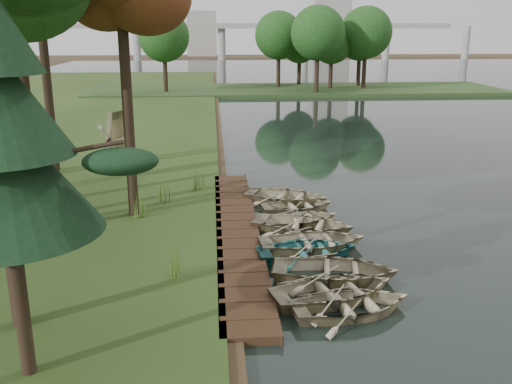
{
  "coord_description": "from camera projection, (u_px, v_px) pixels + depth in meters",
  "views": [
    {
      "loc": [
        -2.43,
        -20.45,
        7.65
      ],
      "look_at": [
        -0.87,
        0.23,
        1.65
      ],
      "focal_mm": 40.0,
      "sensor_mm": 36.0,
      "label": 1
    }
  ],
  "objects": [
    {
      "name": "building_b",
      "position": [
        202.0,
        34.0,
        158.75
      ],
      "size": [
        8.0,
        8.0,
        12.0
      ],
      "primitive_type": "cube",
      "color": "#A5A5A0",
      "rests_on": "ground"
    },
    {
      "name": "rowboat_8",
      "position": [
        286.0,
        194.0,
        25.57
      ],
      "size": [
        4.53,
        3.94,
        0.78
      ],
      "primitive_type": "imported",
      "rotation": [
        0.0,
        0.0,
        1.18
      ],
      "color": "tan",
      "rests_on": "water"
    },
    {
      "name": "rowboat_2",
      "position": [
        335.0,
        268.0,
        17.69
      ],
      "size": [
        4.4,
        3.49,
        0.82
      ],
      "primitive_type": "imported",
      "rotation": [
        0.0,
        0.0,
        1.39
      ],
      "color": "tan",
      "rests_on": "water"
    },
    {
      "name": "stored_rowboat",
      "position": [
        121.0,
        171.0,
        28.9
      ],
      "size": [
        4.15,
        3.79,
        0.7
      ],
      "primitive_type": "imported",
      "rotation": [
        3.14,
        0.0,
        1.05
      ],
      "color": "tan",
      "rests_on": "bank"
    },
    {
      "name": "rowboat_6",
      "position": [
        301.0,
        217.0,
        22.72
      ],
      "size": [
        3.61,
        2.95,
        0.65
      ],
      "primitive_type": "imported",
      "rotation": [
        0.0,
        0.0,
        1.82
      ],
      "color": "tan",
      "rests_on": "water"
    },
    {
      "name": "far_trees",
      "position": [
        271.0,
        38.0,
        68.34
      ],
      "size": [
        45.6,
        5.6,
        8.8
      ],
      "color": "black",
      "rests_on": "peninsula"
    },
    {
      "name": "reeds_2",
      "position": [
        164.0,
        193.0,
        24.71
      ],
      "size": [
        0.6,
        0.6,
        0.86
      ],
      "primitive_type": "cone",
      "color": "#3F661E",
      "rests_on": "bank"
    },
    {
      "name": "bridge",
      "position": [
        273.0,
        30.0,
        135.76
      ],
      "size": [
        95.9,
        4.0,
        8.6
      ],
      "color": "#A5A5A0",
      "rests_on": "ground"
    },
    {
      "name": "rowboat_4",
      "position": [
        313.0,
        239.0,
        20.12
      ],
      "size": [
        4.04,
        3.05,
        0.79
      ],
      "primitive_type": "imported",
      "rotation": [
        0.0,
        0.0,
        1.66
      ],
      "color": "tan",
      "rests_on": "water"
    },
    {
      "name": "reeds_0",
      "position": [
        179.0,
        260.0,
        17.52
      ],
      "size": [
        0.6,
        0.6,
        0.91
      ],
      "primitive_type": "cone",
      "color": "#3F661E",
      "rests_on": "bank"
    },
    {
      "name": "boardwalk",
      "position": [
        237.0,
        232.0,
        21.74
      ],
      "size": [
        1.6,
        16.0,
        0.3
      ],
      "primitive_type": "cube",
      "color": "#342214",
      "rests_on": "ground"
    },
    {
      "name": "rowboat_7",
      "position": [
        297.0,
        204.0,
        24.39
      ],
      "size": [
        3.5,
        2.78,
        0.65
      ],
      "primitive_type": "imported",
      "rotation": [
        0.0,
        0.0,
        1.76
      ],
      "color": "tan",
      "rests_on": "water"
    },
    {
      "name": "ground",
      "position": [
        279.0,
        234.0,
        21.89
      ],
      "size": [
        300.0,
        300.0,
        0.0
      ],
      "primitive_type": "plane",
      "color": "#3D2F1D"
    },
    {
      "name": "rowboat_5",
      "position": [
        303.0,
        223.0,
        21.84
      ],
      "size": [
        4.63,
        3.98,
        0.81
      ],
      "primitive_type": "imported",
      "rotation": [
        0.0,
        0.0,
        1.21
      ],
      "color": "tan",
      "rests_on": "water"
    },
    {
      "name": "rowboat_0",
      "position": [
        352.0,
        302.0,
        15.64
      ],
      "size": [
        3.8,
        3.01,
        0.71
      ],
      "primitive_type": "imported",
      "rotation": [
        0.0,
        0.0,
        1.75
      ],
      "color": "tan",
      "rests_on": "water"
    },
    {
      "name": "reeds_3",
      "position": [
        199.0,
        180.0,
        26.61
      ],
      "size": [
        0.6,
        0.6,
        0.95
      ],
      "primitive_type": "cone",
      "color": "#3F661E",
      "rests_on": "bank"
    },
    {
      "name": "rowboat_1",
      "position": [
        334.0,
        288.0,
        16.42
      ],
      "size": [
        4.31,
        3.55,
        0.78
      ],
      "primitive_type": "imported",
      "rotation": [
        0.0,
        0.0,
        1.83
      ],
      "color": "tan",
      "rests_on": "water"
    },
    {
      "name": "rowboat_3",
      "position": [
        308.0,
        248.0,
        19.4
      ],
      "size": [
        3.75,
        2.88,
        0.72
      ],
      "primitive_type": "imported",
      "rotation": [
        0.0,
        0.0,
        1.69
      ],
      "color": "#276E6B",
      "rests_on": "water"
    },
    {
      "name": "reeds_1",
      "position": [
        138.0,
        205.0,
        22.84
      ],
      "size": [
        0.6,
        0.6,
        1.03
      ],
      "primitive_type": "cone",
      "color": "#3F661E",
      "rests_on": "bank"
    },
    {
      "name": "building_a",
      "position": [
        330.0,
        22.0,
        155.67
      ],
      "size": [
        10.0,
        8.0,
        18.0
      ],
      "primitive_type": "cube",
      "color": "#A5A5A0",
      "rests_on": "ground"
    },
    {
      "name": "peninsula",
      "position": [
        297.0,
        90.0,
        70.3
      ],
      "size": [
        50.0,
        14.0,
        0.45
      ],
      "primitive_type": "cube",
      "color": "#2B451E",
      "rests_on": "ground"
    }
  ]
}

